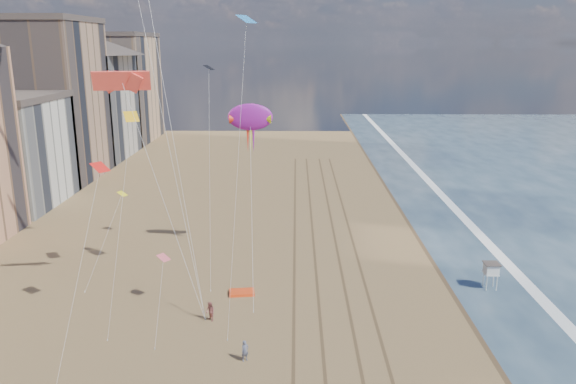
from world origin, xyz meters
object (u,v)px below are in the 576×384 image
(kite_flyer_a, at_px, (245,351))
(show_kite, at_px, (250,117))
(lifeguard_stand, at_px, (491,269))
(grounded_kite, at_px, (242,292))
(kite_flyer_b, at_px, (210,312))

(kite_flyer_a, bearing_deg, show_kite, 56.71)
(lifeguard_stand, distance_m, kite_flyer_a, 27.69)
(lifeguard_stand, distance_m, grounded_kite, 25.46)
(show_kite, height_order, kite_flyer_a, show_kite)
(kite_flyer_a, height_order, kite_flyer_b, kite_flyer_b)
(lifeguard_stand, bearing_deg, show_kite, 160.06)
(lifeguard_stand, bearing_deg, kite_flyer_b, -165.11)
(grounded_kite, distance_m, kite_flyer_b, 6.21)
(show_kite, xyz_separation_m, kite_flyer_b, (-2.59, -16.43, -15.45))
(show_kite, xyz_separation_m, kite_flyer_a, (1.14, -22.99, -15.49))
(lifeguard_stand, height_order, show_kite, show_kite)
(kite_flyer_b, bearing_deg, show_kite, 128.60)
(lifeguard_stand, relative_size, show_kite, 0.13)
(lifeguard_stand, distance_m, show_kite, 30.20)
(show_kite, bearing_deg, kite_flyer_a, -87.16)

